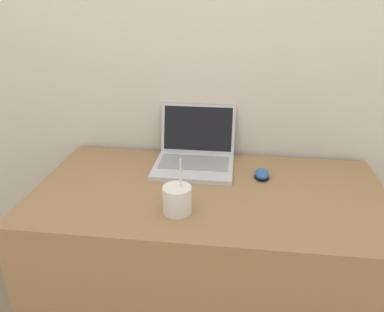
{
  "coord_description": "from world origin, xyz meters",
  "views": [
    {
      "loc": [
        0.09,
        -0.91,
        1.41
      ],
      "look_at": [
        -0.08,
        0.46,
        0.81
      ],
      "focal_mm": 35.0,
      "sensor_mm": 36.0,
      "label": 1
    }
  ],
  "objects": [
    {
      "name": "desk",
      "position": [
        0.0,
        0.35,
        0.36
      ],
      "size": [
        1.34,
        0.69,
        0.72
      ],
      "color": "#936D47",
      "rests_on": "ground_plane"
    },
    {
      "name": "laptop",
      "position": [
        -0.08,
        0.57,
        0.77
      ],
      "size": [
        0.33,
        0.33,
        0.23
      ],
      "color": "silver",
      "rests_on": "desk"
    },
    {
      "name": "wall_back",
      "position": [
        0.0,
        0.73,
        1.25
      ],
      "size": [
        7.0,
        0.04,
        2.5
      ],
      "color": "silver",
      "rests_on": "ground_plane"
    },
    {
      "name": "drink_cup",
      "position": [
        -0.1,
        0.17,
        0.77
      ],
      "size": [
        0.1,
        0.1,
        0.21
      ],
      "color": "silver",
      "rests_on": "desk"
    },
    {
      "name": "computer_mouse",
      "position": [
        0.2,
        0.47,
        0.74
      ],
      "size": [
        0.06,
        0.09,
        0.03
      ],
      "color": "black",
      "rests_on": "desk"
    }
  ]
}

